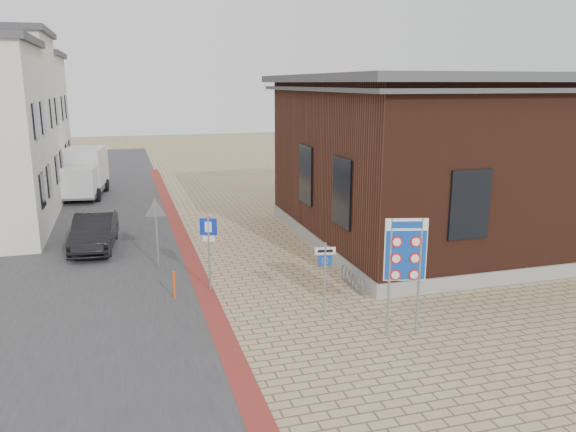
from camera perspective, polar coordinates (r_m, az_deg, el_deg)
ground at (r=15.74m, az=0.59°, el=-10.92°), size 120.00×120.00×0.00m
road_strip at (r=29.46m, az=-18.55°, el=-0.02°), size 7.00×60.00×0.02m
curb_strip at (r=24.67m, az=-10.75°, el=-2.05°), size 0.60×40.00×0.02m
brick_building at (r=24.75m, az=16.03°, el=5.92°), size 13.00×13.00×6.80m
townhouse_far at (r=38.38m, az=-26.94°, el=8.50°), size 7.40×6.40×8.30m
bike_rack at (r=18.41m, az=6.51°, el=-6.44°), size 0.08×1.80×0.60m
sedan at (r=23.63m, az=-19.07°, el=-1.52°), size 1.85×4.38×1.41m
box_truck at (r=34.70m, az=-20.09°, el=4.17°), size 2.76×5.47×2.74m
border_sign at (r=14.55m, az=11.85°, el=-3.59°), size 1.06×0.32×3.18m
essen_sign at (r=15.78m, az=3.77°, el=-5.36°), size 0.58×0.15×2.17m
parking_sign at (r=17.79m, az=-8.05°, el=-2.46°), size 0.51×0.24×2.44m
yield_sign at (r=20.25m, az=-13.27°, el=0.02°), size 0.89×0.19×2.51m
bollard at (r=17.62m, az=-11.47°, el=-6.91°), size 0.11×0.11×0.90m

